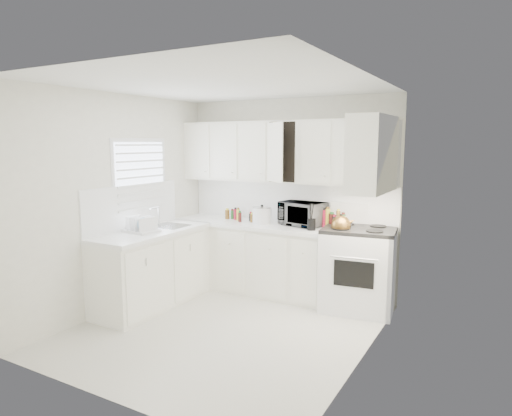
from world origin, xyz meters
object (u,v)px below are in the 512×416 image
Objects in this scene: microwave at (302,211)px; rice_cooker at (262,214)px; tea_kettle at (341,224)px; utensil_crock at (312,217)px; dish_rack at (141,223)px; stove at (359,258)px.

microwave reaches higher than rice_cooker.
tea_kettle is at bearing -12.30° from microwave.
utensil_crock reaches higher than tea_kettle.
microwave is 1.40× the size of dish_rack.
dish_rack is (-1.00, -1.22, -0.02)m from rice_cooker.
stove is 0.49m from tea_kettle.
stove is at bearing 11.28° from utensil_crock.
microwave is (-0.62, 0.29, 0.07)m from tea_kettle.
rice_cooker reaches higher than dish_rack.
tea_kettle is 0.40m from utensil_crock.
rice_cooker is at bearing 56.98° from dish_rack.
dish_rack is at bearing -147.75° from utensil_crock.
dish_rack is at bearing -123.31° from rice_cooker.
rice_cooker is (-1.33, -0.00, 0.43)m from stove.
microwave is at bearing 20.66° from rice_cooker.
microwave is 0.34m from utensil_crock.
tea_kettle reaches higher than rice_cooker.
rice_cooker is at bearing 172.47° from stove.
tea_kettle is 1.16m from rice_cooker.
microwave is at bearing 132.94° from utensil_crock.
rice_cooker is at bearing -152.58° from microwave.
stove is 2.33× the size of microwave.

